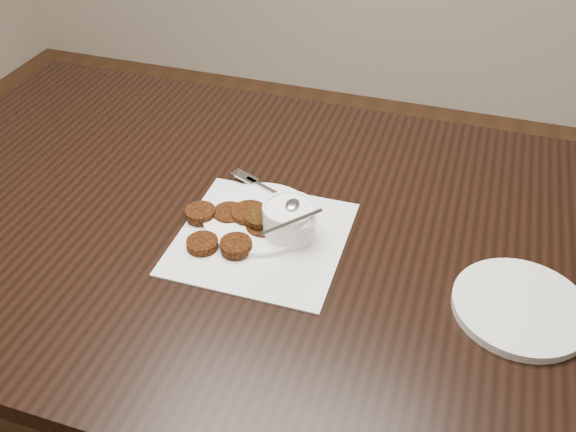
# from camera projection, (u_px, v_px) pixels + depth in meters

# --- Properties ---
(table) EXTENTS (1.52, 0.98, 0.75)m
(table) POSITION_uv_depth(u_px,v_px,m) (251.00, 347.00, 1.42)
(table) COLOR black
(table) RESTS_ON floor
(napkin) EXTENTS (0.30, 0.30, 0.00)m
(napkin) POSITION_uv_depth(u_px,v_px,m) (262.00, 238.00, 1.14)
(napkin) COLOR white
(napkin) RESTS_ON table
(sauce_ramekin) EXTENTS (0.16, 0.16, 0.13)m
(sauce_ramekin) POSITION_uv_depth(u_px,v_px,m) (289.00, 206.00, 1.11)
(sauce_ramekin) COLOR white
(sauce_ramekin) RESTS_ON napkin
(patty_cluster) EXTENTS (0.22, 0.22, 0.02)m
(patty_cluster) POSITION_uv_depth(u_px,v_px,m) (237.00, 224.00, 1.15)
(patty_cluster) COLOR #632D0D
(patty_cluster) RESTS_ON napkin
(plate_with_patty) EXTENTS (0.28, 0.28, 0.03)m
(plate_with_patty) POSITION_uv_depth(u_px,v_px,m) (260.00, 215.00, 1.17)
(plate_with_patty) COLOR white
(plate_with_patty) RESTS_ON table
(plate_empty) EXTENTS (0.26, 0.26, 0.02)m
(plate_empty) POSITION_uv_depth(u_px,v_px,m) (520.00, 307.00, 1.00)
(plate_empty) COLOR white
(plate_empty) RESTS_ON table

